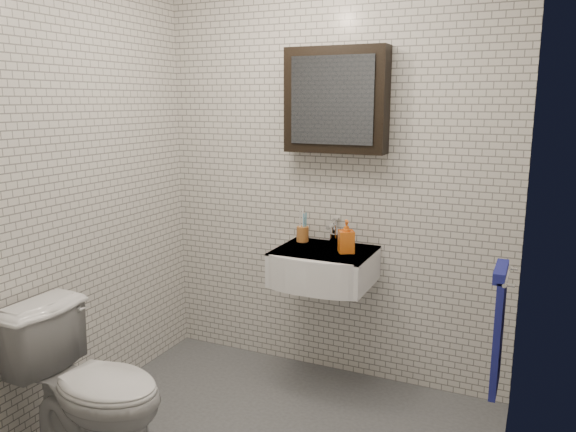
# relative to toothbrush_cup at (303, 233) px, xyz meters

# --- Properties ---
(room_shell) EXTENTS (2.22, 2.02, 2.51)m
(room_shell) POSITION_rel_toothbrush_cup_xyz_m (0.14, -0.90, 0.57)
(room_shell) COLOR silver
(room_shell) RESTS_ON ground
(washbasin) EXTENTS (0.55, 0.50, 0.20)m
(washbasin) POSITION_rel_toothbrush_cup_xyz_m (0.19, -0.17, -0.14)
(washbasin) COLOR white
(washbasin) RESTS_ON room_shell
(faucet) EXTENTS (0.06, 0.20, 0.15)m
(faucet) POSITION_rel_toothbrush_cup_xyz_m (0.19, 0.03, 0.02)
(faucet) COLOR silver
(faucet) RESTS_ON washbasin
(mirror_cabinet) EXTENTS (0.60, 0.15, 0.60)m
(mirror_cabinet) POSITION_rel_toothbrush_cup_xyz_m (0.19, 0.02, 0.80)
(mirror_cabinet) COLOR black
(mirror_cabinet) RESTS_ON room_shell
(towel_rail) EXTENTS (0.09, 0.30, 0.58)m
(towel_rail) POSITION_rel_toothbrush_cup_xyz_m (1.19, -0.55, -0.18)
(towel_rail) COLOR silver
(towel_rail) RESTS_ON room_shell
(toothbrush_cup) EXTENTS (0.10, 0.10, 0.20)m
(toothbrush_cup) POSITION_rel_toothbrush_cup_xyz_m (0.00, 0.00, 0.00)
(toothbrush_cup) COLOR #A46129
(toothbrush_cup) RESTS_ON washbasin
(soap_bottle) EXTENTS (0.12, 0.12, 0.19)m
(soap_bottle) POSITION_rel_toothbrush_cup_xyz_m (0.33, -0.13, 0.04)
(soap_bottle) COLOR orange
(soap_bottle) RESTS_ON washbasin
(toilet) EXTENTS (0.76, 0.44, 0.76)m
(toilet) POSITION_rel_toothbrush_cup_xyz_m (-0.53, -1.27, -0.52)
(toilet) COLOR silver
(toilet) RESTS_ON ground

